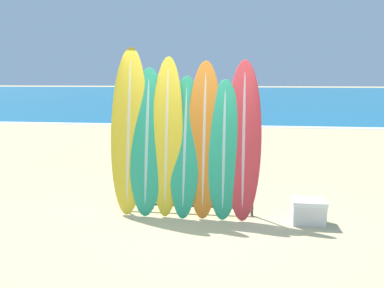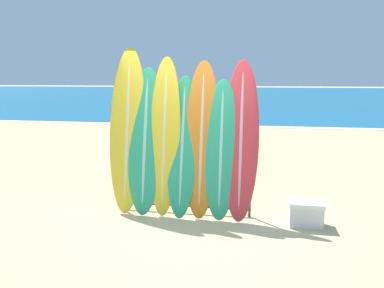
# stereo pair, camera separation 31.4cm
# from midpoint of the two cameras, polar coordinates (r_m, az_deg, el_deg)

# --- Properties ---
(ground_plane) EXTENTS (160.00, 160.00, 0.00)m
(ground_plane) POSITION_cam_midpoint_polar(r_m,az_deg,el_deg) (5.71, 0.75, -11.37)
(ground_plane) COLOR tan
(ocean_water) EXTENTS (120.00, 60.00, 0.01)m
(ocean_water) POSITION_cam_midpoint_polar(r_m,az_deg,el_deg) (45.35, 8.76, 7.46)
(ocean_water) COLOR #146693
(ocean_water) RESTS_ON ground_plane
(surfboard_rack) EXTENTS (2.09, 0.04, 0.93)m
(surfboard_rack) POSITION_cam_midpoint_polar(r_m,az_deg,el_deg) (5.80, 0.22, -5.80)
(surfboard_rack) COLOR #47474C
(surfboard_rack) RESTS_ON ground_plane
(surfboard_slot_0) EXTENTS (0.57, 0.55, 2.56)m
(surfboard_slot_0) POSITION_cam_midpoint_polar(r_m,az_deg,el_deg) (5.89, -8.30, 2.10)
(surfboard_slot_0) COLOR yellow
(surfboard_slot_0) RESTS_ON ground_plane
(surfboard_slot_1) EXTENTS (0.58, 0.57, 2.25)m
(surfboard_slot_1) POSITION_cam_midpoint_polar(r_m,az_deg,el_deg) (5.80, -5.59, 0.49)
(surfboard_slot_1) COLOR #289E70
(surfboard_slot_1) RESTS_ON ground_plane
(surfboard_slot_2) EXTENTS (0.48, 0.55, 2.41)m
(surfboard_slot_2) POSITION_cam_midpoint_polar(r_m,az_deg,el_deg) (5.72, -2.63, 1.22)
(surfboard_slot_2) COLOR yellow
(surfboard_slot_2) RESTS_ON ground_plane
(surfboard_slot_3) EXTENTS (0.49, 0.63, 2.13)m
(surfboard_slot_3) POSITION_cam_midpoint_polar(r_m,az_deg,el_deg) (5.68, 0.12, -0.31)
(surfboard_slot_3) COLOR #289E70
(surfboard_slot_3) RESTS_ON ground_plane
(surfboard_slot_4) EXTENTS (0.53, 0.59, 2.35)m
(surfboard_slot_4) POSITION_cam_midpoint_polar(r_m,az_deg,el_deg) (5.64, 3.07, 0.77)
(surfboard_slot_4) COLOR orange
(surfboard_slot_4) RESTS_ON ground_plane
(surfboard_slot_5) EXTENTS (0.52, 0.56, 2.07)m
(surfboard_slot_5) POSITION_cam_midpoint_polar(r_m,az_deg,el_deg) (5.60, 6.07, -0.78)
(surfboard_slot_5) COLOR #289E70
(surfboard_slot_5) RESTS_ON ground_plane
(surfboard_slot_6) EXTENTS (0.53, 0.65, 2.37)m
(surfboard_slot_6) POSITION_cam_midpoint_polar(r_m,az_deg,el_deg) (5.61, 9.07, 0.68)
(surfboard_slot_6) COLOR red
(surfboard_slot_6) RESTS_ON ground_plane
(person_near_water) EXTENTS (0.27, 0.29, 1.67)m
(person_near_water) POSITION_cam_midpoint_polar(r_m,az_deg,el_deg) (14.02, 3.19, 5.35)
(person_near_water) COLOR tan
(person_near_water) RESTS_ON ground_plane
(person_mid_beach) EXTENTS (0.25, 0.27, 1.57)m
(person_mid_beach) POSITION_cam_midpoint_polar(r_m,az_deg,el_deg) (11.20, -7.16, 3.77)
(person_mid_beach) COLOR #A87A5B
(person_mid_beach) RESTS_ON ground_plane
(person_far_left) EXTENTS (0.21, 0.26, 1.53)m
(person_far_left) POSITION_cam_midpoint_polar(r_m,az_deg,el_deg) (7.61, -2.91, 0.64)
(person_far_left) COLOR #846047
(person_far_left) RESTS_ON ground_plane
(person_far_right) EXTENTS (0.30, 0.30, 1.80)m
(person_far_right) POSITION_cam_midpoint_polar(r_m,az_deg,el_deg) (9.77, -6.40, 3.58)
(person_far_right) COLOR beige
(person_far_right) RESTS_ON ground_plane
(cooler_box) EXTENTS (0.48, 0.33, 0.35)m
(cooler_box) POSITION_cam_midpoint_polar(r_m,az_deg,el_deg) (5.70, 18.48, -10.02)
(cooler_box) COLOR silver
(cooler_box) RESTS_ON ground_plane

